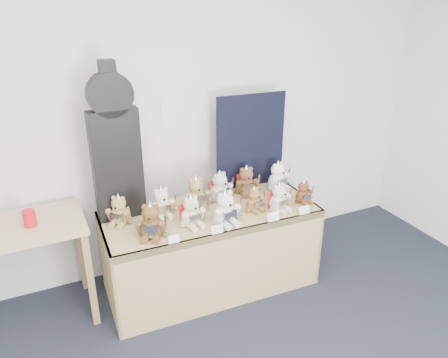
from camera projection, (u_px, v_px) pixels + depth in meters
name	position (u px, v px, depth m)	size (l,w,h in m)	color
room_shell	(173.00, 106.00, 3.60)	(6.00, 6.00, 6.00)	white
display_table	(214.00, 232.00, 3.52)	(1.75, 0.77, 0.72)	#9A834E
side_table	(13.00, 243.00, 3.11)	(1.01, 0.57, 0.83)	tan
guitar_case	(115.00, 145.00, 3.20)	(0.37, 0.12, 1.21)	black
navy_board	(251.00, 141.00, 3.80)	(0.63, 0.02, 0.84)	black
red_cup	(29.00, 218.00, 3.05)	(0.09, 0.09, 0.12)	red
teddy_front_far_left	(151.00, 222.00, 3.11)	(0.24, 0.24, 0.30)	brown
teddy_front_left	(191.00, 212.00, 3.27)	(0.23, 0.21, 0.28)	beige
teddy_front_centre	(226.00, 209.00, 3.29)	(0.25, 0.21, 0.30)	silver
teddy_front_right	(254.00, 200.00, 3.49)	(0.19, 0.18, 0.23)	brown
teddy_front_far_right	(279.00, 198.00, 3.49)	(0.22, 0.20, 0.26)	beige
teddy_front_end	(304.00, 193.00, 3.63)	(0.18, 0.16, 0.22)	brown
teddy_back_left	(162.00, 203.00, 3.41)	(0.22, 0.18, 0.27)	beige
teddy_back_centre_left	(197.00, 194.00, 3.54)	(0.24, 0.20, 0.30)	#997C4C
teddy_back_centre_right	(220.00, 188.00, 3.65)	(0.24, 0.22, 0.29)	beige
teddy_back_right	(246.00, 182.00, 3.77)	(0.23, 0.20, 0.28)	brown
teddy_back_end	(278.00, 177.00, 3.86)	(0.24, 0.22, 0.28)	white
teddy_back_far_left	(119.00, 211.00, 3.30)	(0.21, 0.21, 0.26)	#A6824D
entry_card_a	(174.00, 239.00, 3.07)	(0.08, 0.00, 0.06)	silver
entry_card_b	(217.00, 229.00, 3.19)	(0.09, 0.00, 0.07)	silver
entry_card_c	(273.00, 217.00, 3.36)	(0.10, 0.00, 0.07)	silver
entry_card_d	(304.00, 210.00, 3.46)	(0.09, 0.00, 0.07)	silver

